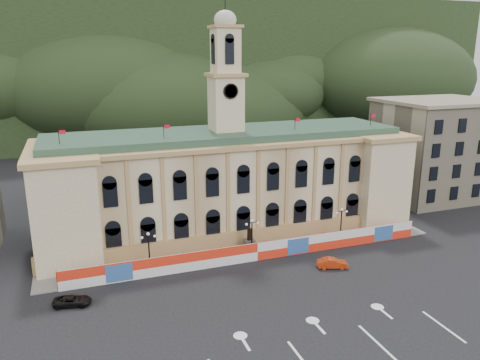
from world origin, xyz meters
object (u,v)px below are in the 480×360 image
object	(u,v)px
black_suv	(72,301)
lamp_center	(252,234)
statue	(249,244)
red_sedan	(332,263)

from	to	relation	value
black_suv	lamp_center	bearing A→B (deg)	-63.75
statue	red_sedan	distance (m)	11.81
red_sedan	statue	bearing A→B (deg)	62.63
lamp_center	red_sedan	bearing A→B (deg)	-41.50
statue	red_sedan	bearing A→B (deg)	-45.14
lamp_center	black_suv	distance (m)	24.31
lamp_center	red_sedan	world-z (taller)	lamp_center
statue	black_suv	world-z (taller)	statue
lamp_center	black_suv	bearing A→B (deg)	-165.98
red_sedan	lamp_center	bearing A→B (deg)	66.27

